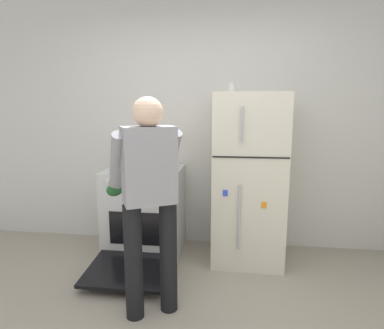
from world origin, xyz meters
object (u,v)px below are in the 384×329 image
Objects in this scene: red_pot at (158,164)px; pepper_mill at (122,155)px; stove_range at (145,212)px; person_cook at (149,190)px; coffee_mug at (232,88)px; refrigerator at (248,178)px.

red_pot is 0.53m from pepper_mill.
stove_range is 0.76× the size of person_cook.
stove_range is 6.12× the size of pepper_mill.
coffee_mug reaches higher than pepper_mill.
stove_range is (-1.05, -0.02, -0.39)m from refrigerator.
coffee_mug is at bearing 4.43° from stove_range.
person_cook is 8.05× the size of pepper_mill.
refrigerator is at bearing 0.95° from stove_range.
stove_range is at bearing 168.64° from red_pot.
red_pot is at bearing -176.81° from refrigerator.
red_pot is 3.30× the size of coffee_mug.
refrigerator is at bearing 3.19° from red_pot.
pepper_mill reaches higher than stove_range.
refrigerator is 0.89m from coffee_mug.
coffee_mug reaches higher than stove_range.
person_cook reaches higher than stove_range.
person_cook reaches higher than pepper_mill.
coffee_mug is 1.38m from pepper_mill.
stove_range is at bearing -175.57° from coffee_mug.
refrigerator is 4.48× the size of red_pot.
pepper_mill is (-0.46, 0.25, 0.05)m from red_pot.
person_cook is 1.34m from pepper_mill.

